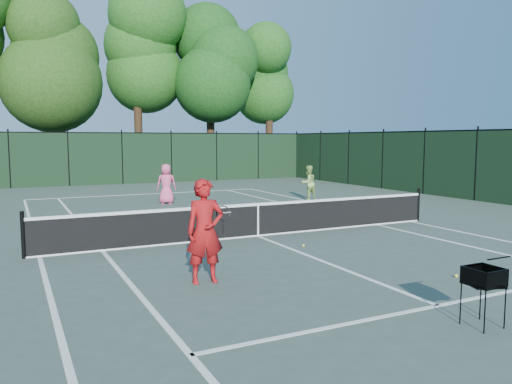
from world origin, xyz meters
name	(u,v)px	position (x,y,z in m)	size (l,w,h in m)	color
ground	(258,236)	(0.00, 0.00, 0.00)	(90.00, 90.00, 0.00)	#404E44
sideline_doubles_left	(40,257)	(-5.49, 0.00, 0.00)	(0.10, 23.77, 0.01)	white
sideline_doubles_right	(410,222)	(5.49, 0.00, 0.00)	(0.10, 23.77, 0.01)	white
sideline_singles_left	(102,251)	(-4.12, 0.00, 0.00)	(0.10, 23.77, 0.01)	white
sideline_singles_right	(377,225)	(4.12, 0.00, 0.00)	(0.10, 23.77, 0.01)	white
baseline_far	(149,194)	(0.00, 11.88, 0.00)	(10.97, 0.10, 0.01)	white
service_line_near	(438,306)	(0.00, -6.40, 0.00)	(8.23, 0.10, 0.01)	white
service_line_far	(184,208)	(0.00, 6.40, 0.00)	(8.23, 0.10, 0.01)	white
center_service_line	(258,236)	(0.00, 0.00, 0.00)	(0.10, 12.80, 0.01)	white
tennis_net	(258,219)	(0.00, 0.00, 0.48)	(11.69, 0.09, 1.06)	black
fence_far	(122,159)	(0.00, 18.00, 1.50)	(24.00, 0.05, 3.00)	black
tree_2	(58,57)	(-3.00, 21.80, 7.73)	(6.00, 6.00, 12.40)	black
tree_3	(136,44)	(2.00, 22.30, 9.01)	(7.00, 7.00, 14.45)	black
tree_4	(210,61)	(7.00, 21.60, 8.14)	(6.20, 6.20, 12.97)	black
tree_5	(269,72)	(12.00, 22.10, 7.71)	(5.80, 5.80, 12.23)	black
coach	(205,231)	(-2.84, -3.53, 0.96)	(1.01, 0.62, 1.92)	#A31214
player_pink	(166,184)	(-0.25, 7.92, 0.82)	(0.93, 0.77, 1.64)	#EC5389
player_green	(308,183)	(5.59, 6.30, 0.76)	(0.79, 0.65, 1.51)	#9CC361
ball_hopper	(484,277)	(-0.11, -7.31, 0.71)	(0.57, 0.57, 0.85)	black
loose_ball_near_cart	(456,276)	(1.56, -5.36, 0.03)	(0.07, 0.07, 0.07)	yellow
loose_ball_midcourt	(303,246)	(0.40, -1.72, 0.03)	(0.07, 0.07, 0.07)	yellow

